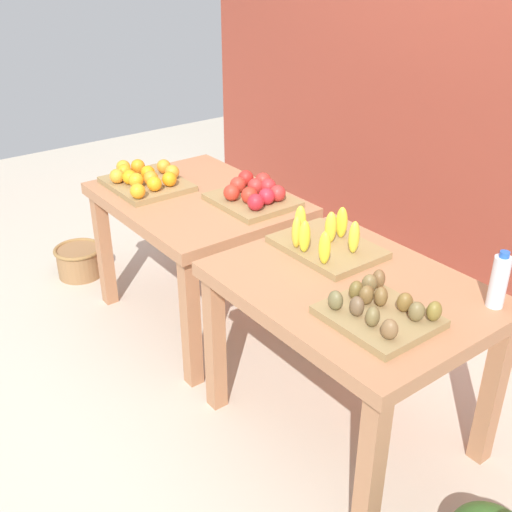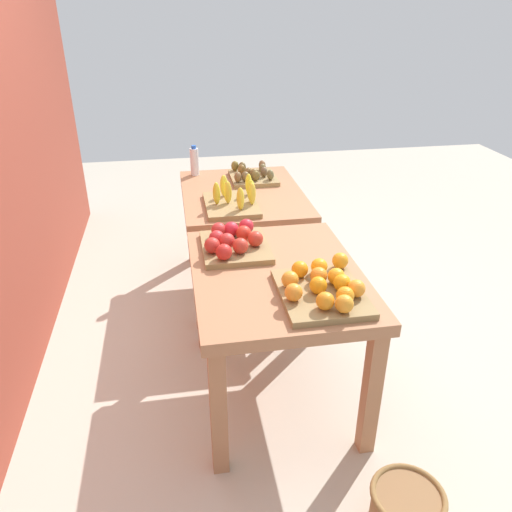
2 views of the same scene
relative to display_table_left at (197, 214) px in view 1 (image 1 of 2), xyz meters
name	(u,v)px [view 1 (image 1 of 2)]	position (x,y,z in m)	size (l,w,h in m)	color
ground_plane	(262,365)	(0.56, 0.00, -0.63)	(8.00, 8.00, 0.00)	#BFB3A0
back_wall	(475,26)	(0.56, 1.35, 0.87)	(4.40, 0.12, 3.00)	brown
display_table_left	(197,214)	(0.00, 0.00, 0.00)	(1.04, 0.80, 0.73)	#A66F4B
display_table_right	(351,307)	(1.12, 0.00, 0.00)	(1.04, 0.80, 0.73)	#A66F4B
orange_bin	(145,179)	(-0.26, -0.15, 0.15)	(0.46, 0.38, 0.11)	olive
apple_bin	(254,194)	(0.26, 0.17, 0.15)	(0.40, 0.34, 0.11)	olive
banana_crate	(325,242)	(0.86, 0.10, 0.15)	(0.44, 0.32, 0.17)	olive
kiwi_bin	(379,310)	(1.35, -0.11, 0.14)	(0.36, 0.32, 0.10)	olive
water_bottle	(499,281)	(1.54, 0.29, 0.21)	(0.06, 0.06, 0.22)	silver
wicker_basket	(79,260)	(-0.86, -0.35, -0.52)	(0.30, 0.30, 0.19)	olive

